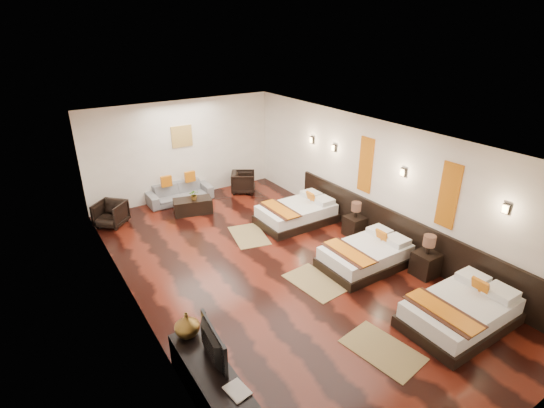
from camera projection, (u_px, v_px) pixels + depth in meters
floor at (274, 268)px, 8.67m from camera, size 5.50×9.50×0.01m
ceiling at (274, 138)px, 7.54m from camera, size 5.50×9.50×0.01m
back_wall at (183, 150)px, 11.75m from camera, size 5.50×0.01×2.80m
left_wall at (133, 245)px, 6.73m from camera, size 0.01×9.50×2.80m
right_wall at (375, 181)px, 9.47m from camera, size 0.01×9.50×2.80m
headboard_panel at (395, 232)px, 9.22m from camera, size 0.08×6.60×0.90m
bed_near at (461, 312)px, 6.97m from camera, size 1.95×1.23×0.75m
bed_mid at (366, 255)px, 8.68m from camera, size 1.87×1.17×0.71m
bed_far at (297, 213)px, 10.57m from camera, size 1.94×1.22×0.74m
nightstand_a at (426, 261)px, 8.33m from camera, size 0.45×0.45×0.89m
nightstand_b at (355, 224)px, 9.92m from camera, size 0.43×0.43×0.86m
jute_mat_near at (382, 350)px, 6.50m from camera, size 0.92×1.30×0.01m
jute_mat_mid at (315, 282)px, 8.19m from camera, size 0.86×1.27×0.01m
jute_mat_far at (249, 236)px, 9.99m from camera, size 1.00×1.34×0.01m
tv_console at (211, 383)px, 5.57m from camera, size 0.50×1.80×0.55m
tv at (208, 345)px, 5.49m from camera, size 0.20×0.89×0.51m
book at (229, 396)px, 5.02m from camera, size 0.28×0.35×0.03m
figurine at (187, 324)px, 5.95m from camera, size 0.38×0.38×0.38m
sofa at (180, 193)px, 11.82m from camera, size 1.83×0.72×0.53m
armchair_left at (111, 214)px, 10.40m from camera, size 0.96×0.96×0.63m
armchair_right at (243, 182)px, 12.46m from camera, size 0.94×0.94×0.63m
coffee_table at (193, 206)px, 11.12m from camera, size 1.09×0.74×0.40m
table_plant at (194, 195)px, 10.95m from camera, size 0.32×0.30×0.29m
orange_panel_a at (448, 196)px, 7.88m from camera, size 0.04×0.40×1.30m
orange_panel_b at (366, 165)px, 9.57m from camera, size 0.04×0.40×1.30m
sconce_near at (506, 209)px, 6.96m from camera, size 0.07×0.12×0.18m
sconce_mid at (403, 172)px, 8.65m from camera, size 0.07×0.12×0.18m
sconce_far at (334, 148)px, 10.34m from camera, size 0.07×0.12×0.18m
sconce_lounge at (312, 140)px, 11.03m from camera, size 0.07×0.12×0.18m
gold_artwork at (182, 136)px, 11.58m from camera, size 0.60×0.04×0.60m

